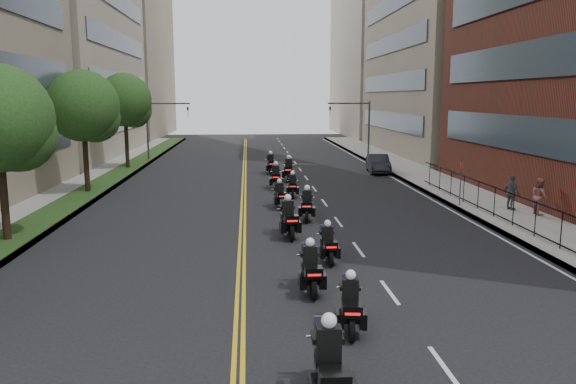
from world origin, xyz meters
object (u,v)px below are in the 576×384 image
pedestrian_c (512,193)px  motorcycle_4 (288,220)px  motorcycle_5 (307,206)px  motorcycle_10 (271,165)px  motorcycle_9 (289,171)px  motorcycle_6 (280,197)px  pedestrian_b (540,196)px  motorcycle_3 (328,245)px  motorcycle_8 (276,178)px  parked_sedan (378,164)px  motorcycle_2 (310,271)px  motorcycle_1 (350,307)px  motorcycle_0 (329,370)px  motorcycle_7 (293,187)px

pedestrian_c → motorcycle_4: bearing=93.6°
motorcycle_5 → motorcycle_10: 17.01m
motorcycle_9 → motorcycle_6: bearing=-91.1°
motorcycle_4 → pedestrian_b: (12.95, 3.11, 0.34)m
motorcycle_3 → motorcycle_8: bearing=93.0°
parked_sedan → pedestrian_b: size_ratio=2.39×
motorcycle_3 → motorcycle_6: 10.30m
motorcycle_4 → pedestrian_c: size_ratio=1.38×
motorcycle_2 → motorcycle_3: size_ratio=1.10×
motorcycle_5 → motorcycle_10: size_ratio=0.97×
motorcycle_3 → motorcycle_5: (-0.02, 7.11, 0.08)m
parked_sedan → motorcycle_2: bearing=-101.7°
motorcycle_8 → pedestrian_b: pedestrian_b is taller
pedestrian_b → pedestrian_c: 1.50m
motorcycle_8 → parked_sedan: motorcycle_8 is taller
motorcycle_1 → pedestrian_b: 17.84m
motorcycle_8 → motorcycle_10: motorcycle_8 is taller
motorcycle_2 → motorcycle_8: bearing=89.5°
motorcycle_0 → motorcycle_10: bearing=91.0°
pedestrian_c → motorcycle_1: bearing=126.0°
motorcycle_0 → motorcycle_2: bearing=88.3°
motorcycle_6 → motorcycle_10: size_ratio=0.90×
parked_sedan → motorcycle_10: bearing=-174.2°
motorcycle_4 → motorcycle_9: size_ratio=0.99×
motorcycle_3 → motorcycle_7: size_ratio=0.97×
motorcycle_9 → parked_sedan: size_ratio=0.57×
motorcycle_1 → motorcycle_6: size_ratio=0.99×
motorcycle_4 → parked_sedan: size_ratio=0.57×
motorcycle_5 → parked_sedan: bearing=72.6°
motorcycle_5 → pedestrian_b: size_ratio=1.27×
motorcycle_8 → parked_sedan: (8.58, 7.28, 0.02)m
motorcycle_4 → motorcycle_7: 9.79m
motorcycle_2 → motorcycle_7: 16.79m
motorcycle_5 → parked_sedan: motorcycle_5 is taller
motorcycle_4 → motorcycle_10: motorcycle_4 is taller
motorcycle_2 → parked_sedan: bearing=72.0°
motorcycle_8 → motorcycle_5: bearing=-81.5°
motorcycle_9 → pedestrian_b: pedestrian_b is taller
motorcycle_10 → pedestrian_c: size_ratio=1.34×
motorcycle_1 → motorcycle_6: 16.45m
motorcycle_9 → motorcycle_10: bearing=111.9°
motorcycle_2 → pedestrian_b: (12.77, 10.14, 0.41)m
motorcycle_7 → motorcycle_10: 10.55m
motorcycle_4 → motorcycle_9: motorcycle_9 is taller
motorcycle_9 → pedestrian_c: size_ratio=1.40×
motorcycle_3 → motorcycle_7: motorcycle_7 is taller
motorcycle_7 → pedestrian_c: 12.36m
motorcycle_5 → motorcycle_7: bearing=98.2°
parked_sedan → pedestrian_b: (4.24, -17.18, 0.35)m
motorcycle_4 → motorcycle_10: bearing=84.7°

